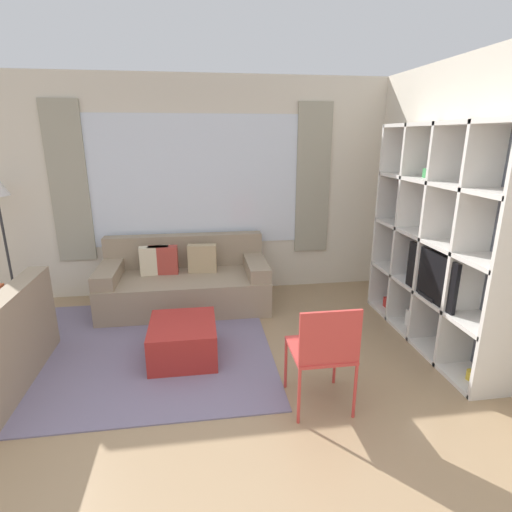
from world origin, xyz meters
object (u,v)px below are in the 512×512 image
object	(u,v)px
shelving_unit	(440,241)
couch_main	(185,282)
ottoman	(183,340)
folding_chair	(324,348)

from	to	relation	value
shelving_unit	couch_main	size ratio (longest dim) A/B	1.09
ottoman	folding_chair	size ratio (longest dim) A/B	0.77
ottoman	folding_chair	xyz separation A→B (m)	(1.05, -0.90, 0.34)
couch_main	ottoman	bearing A→B (deg)	-89.56
shelving_unit	ottoman	size ratio (longest dim) A/B	3.17
shelving_unit	ottoman	bearing A→B (deg)	179.72
folding_chair	ottoman	bearing A→B (deg)	-40.49
couch_main	ottoman	distance (m)	1.24
couch_main	ottoman	world-z (taller)	couch_main
couch_main	shelving_unit	bearing A→B (deg)	-26.99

